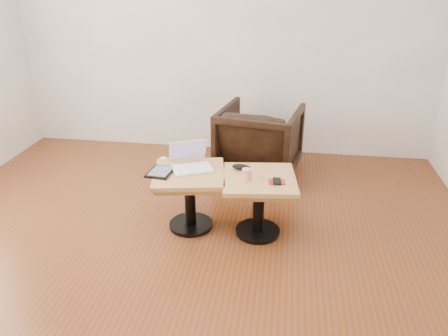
# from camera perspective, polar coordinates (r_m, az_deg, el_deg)

# --- Properties ---
(room_shell) EXTENTS (4.52, 4.52, 2.71)m
(room_shell) POSITION_cam_1_polar(r_m,az_deg,el_deg) (2.55, -7.74, 12.07)
(room_shell) COLOR brown
(room_shell) RESTS_ON ground
(side_table_left) EXTENTS (0.62, 0.62, 0.48)m
(side_table_left) POSITION_cam_1_polar(r_m,az_deg,el_deg) (3.39, -4.53, -2.34)
(side_table_left) COLOR black
(side_table_left) RESTS_ON ground
(side_table_right) EXTENTS (0.59, 0.59, 0.48)m
(side_table_right) POSITION_cam_1_polar(r_m,az_deg,el_deg) (3.30, 4.61, -3.10)
(side_table_right) COLOR black
(side_table_right) RESTS_ON ground
(laptop) EXTENTS (0.39, 0.38, 0.20)m
(laptop) POSITION_cam_1_polar(r_m,az_deg,el_deg) (3.39, -4.39, 0.70)
(laptop) COLOR white
(laptop) RESTS_ON side_table_left
(tablet) EXTENTS (0.20, 0.24, 0.02)m
(tablet) POSITION_cam_1_polar(r_m,az_deg,el_deg) (3.34, -8.27, -0.50)
(tablet) COLOR black
(tablet) RESTS_ON side_table_left
(charging_adapter) EXTENTS (0.05, 0.05, 0.03)m
(charging_adapter) POSITION_cam_1_polar(r_m,az_deg,el_deg) (3.54, -7.91, 1.13)
(charging_adapter) COLOR white
(charging_adapter) RESTS_ON side_table_left
(glasses_case) EXTENTS (0.16, 0.09, 0.05)m
(glasses_case) POSITION_cam_1_polar(r_m,az_deg,el_deg) (3.35, 2.29, 0.12)
(glasses_case) COLOR black
(glasses_case) RESTS_ON side_table_right
(striped_cup) EXTENTS (0.08, 0.08, 0.09)m
(striped_cup) POSITION_cam_1_polar(r_m,az_deg,el_deg) (3.18, 2.98, -0.86)
(striped_cup) COLOR #F04859
(striped_cup) RESTS_ON side_table_right
(earbuds_tangle) EXTENTS (0.07, 0.06, 0.01)m
(earbuds_tangle) POSITION_cam_1_polar(r_m,az_deg,el_deg) (3.27, 5.64, -0.93)
(earbuds_tangle) COLOR white
(earbuds_tangle) RESTS_ON side_table_right
(phone_on_sleeve) EXTENTS (0.13, 0.11, 0.01)m
(phone_on_sleeve) POSITION_cam_1_polar(r_m,az_deg,el_deg) (3.18, 6.92, -1.77)
(phone_on_sleeve) COLOR maroon
(phone_on_sleeve) RESTS_ON side_table_right
(armchair) EXTENTS (0.88, 0.89, 0.69)m
(armchair) POSITION_cam_1_polar(r_m,az_deg,el_deg) (4.32, 4.66, 3.58)
(armchair) COLOR black
(armchair) RESTS_ON ground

